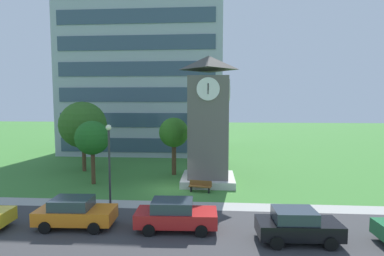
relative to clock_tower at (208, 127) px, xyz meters
name	(u,v)px	position (x,y,z in m)	size (l,w,h in m)	color
ground_plane	(171,189)	(-2.99, -2.24, -4.95)	(160.00, 160.00, 0.00)	#3D7A33
street_asphalt	(150,232)	(-2.99, -10.39, -4.95)	(120.00, 7.20, 0.01)	#38383A
kerb_strip	(163,205)	(-2.99, -5.99, -4.95)	(120.00, 1.60, 0.01)	#9E9E99
office_building	(147,52)	(-9.29, 18.07, 9.45)	(21.63, 13.70, 28.80)	#9EA8B2
clock_tower	(208,127)	(0.00, 0.00, 0.00)	(4.56, 4.56, 11.03)	#605B56
park_bench	(200,186)	(-0.58, -2.76, -4.49)	(1.86, 0.79, 0.88)	brown
street_lamp	(109,157)	(-6.28, -7.25, -1.43)	(0.36, 0.36, 5.65)	#333338
tree_by_building	(174,133)	(-3.39, 2.72, -0.86)	(2.87, 2.87, 5.60)	#513823
tree_streetside	(83,125)	(-12.80, 3.55, -0.19)	(4.72, 4.72, 7.13)	#513823
tree_near_tower	(92,138)	(-9.93, -1.09, -0.95)	(2.93, 2.93, 5.50)	#513823
parked_car_orange	(75,212)	(-7.37, -9.96, -4.09)	(4.39, 2.13, 1.69)	orange
parked_car_red	(175,215)	(-1.64, -9.91, -4.09)	(4.55, 2.11, 1.69)	red
parked_car_black	(297,225)	(4.71, -10.90, -4.09)	(4.19, 2.10, 1.69)	black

